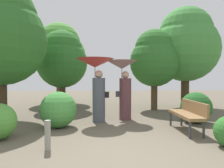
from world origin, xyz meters
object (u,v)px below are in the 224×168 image
at_px(tree_near_left, 62,59).
at_px(tree_far_back, 59,53).
at_px(path_marker_post, 48,136).
at_px(tree_mid_left, 0,33).
at_px(tree_near_right, 154,58).
at_px(park_bench, 188,113).
at_px(person_left, 96,77).
at_px(tree_mid_right, 185,44).
at_px(person_right, 123,80).

xyz_separation_m(tree_near_left, tree_far_back, (-0.60, 2.15, 0.57)).
bearing_deg(tree_far_back, path_marker_post, -79.46).
height_order(tree_near_left, tree_mid_left, tree_mid_left).
distance_m(tree_near_right, tree_far_back, 5.47).
xyz_separation_m(park_bench, path_marker_post, (-3.45, -1.32, -0.20)).
relative_size(person_left, park_bench, 1.41).
distance_m(person_left, tree_mid_right, 5.40).
distance_m(tree_far_back, path_marker_post, 8.06).
height_order(tree_mid_left, tree_mid_right, tree_mid_right).
xyz_separation_m(person_left, tree_near_left, (-1.69, 2.73, 0.85)).
bearing_deg(tree_far_back, person_right, -54.65).
xyz_separation_m(tree_mid_left, path_marker_post, (2.26, -2.68, -2.62)).
relative_size(person_right, tree_mid_right, 0.42).
xyz_separation_m(tree_near_left, tree_mid_left, (-1.46, -2.67, 0.56)).
bearing_deg(park_bench, path_marker_post, -69.45).
relative_size(tree_mid_right, tree_far_back, 1.06).
distance_m(person_right, tree_mid_left, 4.37).
height_order(tree_mid_right, tree_far_back, tree_mid_right).
distance_m(person_left, tree_near_right, 3.65).
distance_m(tree_mid_left, tree_mid_right, 7.93).
bearing_deg(tree_mid_right, tree_near_left, -178.05).
bearing_deg(person_right, tree_near_left, 50.79).
xyz_separation_m(park_bench, tree_near_right, (0.02, 3.73, 1.89)).
bearing_deg(person_left, tree_mid_right, -52.28).
bearing_deg(tree_far_back, tree_near_left, -74.52).
xyz_separation_m(person_left, person_right, (0.93, 0.33, -0.11)).
xyz_separation_m(tree_near_right, tree_far_back, (-4.87, 2.45, 0.54)).
xyz_separation_m(person_left, path_marker_post, (-0.89, -2.62, -1.21)).
bearing_deg(tree_near_left, tree_mid_right, 1.95).
bearing_deg(tree_mid_right, path_marker_post, -132.80).
relative_size(park_bench, tree_far_back, 0.33).
bearing_deg(path_marker_post, person_right, 58.26).
relative_size(person_right, tree_far_back, 0.45).
bearing_deg(path_marker_post, tree_near_right, 55.45).
relative_size(tree_mid_left, tree_mid_right, 0.94).
relative_size(person_left, path_marker_post, 3.44).
relative_size(person_left, tree_near_left, 0.57).
height_order(park_bench, tree_near_right, tree_near_right).
distance_m(person_left, person_right, 1.00).
bearing_deg(tree_far_back, park_bench, -51.90).
xyz_separation_m(person_left, tree_far_back, (-2.29, 4.87, 1.42)).
distance_m(tree_mid_right, path_marker_post, 8.07).
height_order(tree_near_left, tree_far_back, tree_far_back).
relative_size(tree_mid_left, path_marker_post, 7.50).
distance_m(tree_near_right, tree_mid_left, 6.22).
bearing_deg(tree_mid_right, tree_near_right, -163.17).
xyz_separation_m(tree_mid_left, tree_mid_right, (7.39, 2.87, 0.20)).
bearing_deg(tree_mid_left, person_left, -1.04).
xyz_separation_m(person_right, tree_near_left, (-2.63, 2.39, 0.96)).
bearing_deg(park_bench, person_right, -135.56).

